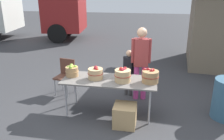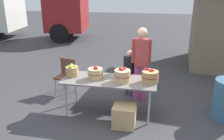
{
  "view_description": "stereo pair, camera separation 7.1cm",
  "coord_description": "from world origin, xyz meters",
  "px_view_note": "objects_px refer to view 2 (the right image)",
  "views": [
    {
      "loc": [
        0.83,
        -4.33,
        2.52
      ],
      "look_at": [
        0.0,
        0.3,
        0.85
      ],
      "focal_mm": 37.71,
      "sensor_mm": 36.0,
      "label": 1
    },
    {
      "loc": [
        0.9,
        -4.31,
        2.52
      ],
      "look_at": [
        0.0,
        0.3,
        0.85
      ],
      "focal_mm": 37.71,
      "sensor_mm": 36.0,
      "label": 2
    }
  ],
  "objects_px": {
    "apple_basket_red_0": "(95,73)",
    "produce_crate": "(124,115)",
    "apple_basket_red_2": "(150,76)",
    "child_customer": "(129,69)",
    "vendor_adult": "(141,59)",
    "apple_basket_red_1": "(122,75)",
    "market_table": "(109,82)",
    "apple_basket_green_0": "(72,71)",
    "folding_chair": "(66,73)"
  },
  "relations": [
    {
      "from": "market_table",
      "to": "apple_basket_red_2",
      "type": "bearing_deg",
      "value": 0.38
    },
    {
      "from": "folding_chair",
      "to": "produce_crate",
      "type": "xyz_separation_m",
      "value": [
        1.62,
        -1.2,
        -0.3
      ]
    },
    {
      "from": "vendor_adult",
      "to": "produce_crate",
      "type": "xyz_separation_m",
      "value": [
        -0.2,
        -1.2,
        -0.79
      ]
    },
    {
      "from": "apple_basket_green_0",
      "to": "folding_chair",
      "type": "height_order",
      "value": "apple_basket_green_0"
    },
    {
      "from": "apple_basket_green_0",
      "to": "folding_chair",
      "type": "bearing_deg",
      "value": 121.17
    },
    {
      "from": "apple_basket_green_0",
      "to": "folding_chair",
      "type": "relative_size",
      "value": 0.33
    },
    {
      "from": "apple_basket_red_1",
      "to": "apple_basket_red_2",
      "type": "bearing_deg",
      "value": 6.02
    },
    {
      "from": "apple_basket_green_0",
      "to": "apple_basket_red_2",
      "type": "distance_m",
      "value": 1.62
    },
    {
      "from": "apple_basket_red_0",
      "to": "folding_chair",
      "type": "bearing_deg",
      "value": 140.69
    },
    {
      "from": "child_customer",
      "to": "produce_crate",
      "type": "xyz_separation_m",
      "value": [
        0.08,
        -1.34,
        -0.46
      ]
    },
    {
      "from": "apple_basket_red_2",
      "to": "vendor_adult",
      "type": "height_order",
      "value": "vendor_adult"
    },
    {
      "from": "market_table",
      "to": "apple_basket_red_0",
      "type": "relative_size",
      "value": 5.97
    },
    {
      "from": "folding_chair",
      "to": "market_table",
      "type": "bearing_deg",
      "value": -21.64
    },
    {
      "from": "market_table",
      "to": "child_customer",
      "type": "relative_size",
      "value": 1.67
    },
    {
      "from": "market_table",
      "to": "apple_basket_green_0",
      "type": "bearing_deg",
      "value": 175.76
    },
    {
      "from": "apple_basket_red_1",
      "to": "child_customer",
      "type": "height_order",
      "value": "child_customer"
    },
    {
      "from": "apple_basket_red_2",
      "to": "child_customer",
      "type": "xyz_separation_m",
      "value": [
        -0.51,
        0.91,
        -0.21
      ]
    },
    {
      "from": "apple_basket_green_0",
      "to": "folding_chair",
      "type": "distance_m",
      "value": 0.91
    },
    {
      "from": "apple_basket_green_0",
      "to": "apple_basket_red_1",
      "type": "xyz_separation_m",
      "value": [
        1.08,
        -0.11,
        0.01
      ]
    },
    {
      "from": "market_table",
      "to": "vendor_adult",
      "type": "bearing_deg",
      "value": 53.51
    },
    {
      "from": "apple_basket_red_1",
      "to": "folding_chair",
      "type": "height_order",
      "value": "apple_basket_red_1"
    },
    {
      "from": "vendor_adult",
      "to": "produce_crate",
      "type": "height_order",
      "value": "vendor_adult"
    },
    {
      "from": "apple_basket_green_0",
      "to": "apple_basket_red_0",
      "type": "distance_m",
      "value": 0.52
    },
    {
      "from": "child_customer",
      "to": "folding_chair",
      "type": "distance_m",
      "value": 1.55
    },
    {
      "from": "produce_crate",
      "to": "market_table",
      "type": "bearing_deg",
      "value": 131.75
    },
    {
      "from": "apple_basket_green_0",
      "to": "apple_basket_red_2",
      "type": "bearing_deg",
      "value": -1.93
    },
    {
      "from": "vendor_adult",
      "to": "folding_chair",
      "type": "relative_size",
      "value": 1.97
    },
    {
      "from": "child_customer",
      "to": "folding_chair",
      "type": "height_order",
      "value": "child_customer"
    },
    {
      "from": "vendor_adult",
      "to": "market_table",
      "type": "bearing_deg",
      "value": 46.09
    },
    {
      "from": "apple_basket_red_0",
      "to": "vendor_adult",
      "type": "bearing_deg",
      "value": 42.21
    },
    {
      "from": "apple_basket_red_1",
      "to": "vendor_adult",
      "type": "xyz_separation_m",
      "value": [
        0.3,
        0.83,
        0.11
      ]
    },
    {
      "from": "apple_basket_red_2",
      "to": "produce_crate",
      "type": "xyz_separation_m",
      "value": [
        -0.43,
        -0.43,
        -0.66
      ]
    },
    {
      "from": "vendor_adult",
      "to": "child_customer",
      "type": "bearing_deg",
      "value": -33.62
    },
    {
      "from": "apple_basket_red_0",
      "to": "vendor_adult",
      "type": "relative_size",
      "value": 0.19
    },
    {
      "from": "apple_basket_red_1",
      "to": "apple_basket_green_0",
      "type": "bearing_deg",
      "value": 174.16
    },
    {
      "from": "apple_basket_red_0",
      "to": "apple_basket_red_1",
      "type": "distance_m",
      "value": 0.56
    },
    {
      "from": "apple_basket_green_0",
      "to": "apple_basket_red_0",
      "type": "relative_size",
      "value": 0.89
    },
    {
      "from": "apple_basket_red_2",
      "to": "apple_basket_red_1",
      "type": "bearing_deg",
      "value": -173.98
    },
    {
      "from": "folding_chair",
      "to": "apple_basket_green_0",
      "type": "bearing_deg",
      "value": -48.34
    },
    {
      "from": "apple_basket_green_0",
      "to": "vendor_adult",
      "type": "xyz_separation_m",
      "value": [
        1.38,
        0.72,
        0.13
      ]
    },
    {
      "from": "apple_basket_red_1",
      "to": "produce_crate",
      "type": "bearing_deg",
      "value": -74.73
    },
    {
      "from": "apple_basket_red_2",
      "to": "folding_chair",
      "type": "relative_size",
      "value": 0.39
    },
    {
      "from": "vendor_adult",
      "to": "child_customer",
      "type": "height_order",
      "value": "vendor_adult"
    },
    {
      "from": "child_customer",
      "to": "produce_crate",
      "type": "bearing_deg",
      "value": 112.36
    },
    {
      "from": "apple_basket_red_0",
      "to": "produce_crate",
      "type": "height_order",
      "value": "apple_basket_red_0"
    },
    {
      "from": "apple_basket_red_2",
      "to": "apple_basket_red_0",
      "type": "bearing_deg",
      "value": -179.56
    },
    {
      "from": "child_customer",
      "to": "produce_crate",
      "type": "relative_size",
      "value": 2.69
    },
    {
      "from": "folding_chair",
      "to": "produce_crate",
      "type": "relative_size",
      "value": 2.04
    },
    {
      "from": "apple_basket_green_0",
      "to": "market_table",
      "type": "bearing_deg",
      "value": -4.24
    },
    {
      "from": "folding_chair",
      "to": "child_customer",
      "type": "bearing_deg",
      "value": 15.57
    }
  ]
}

